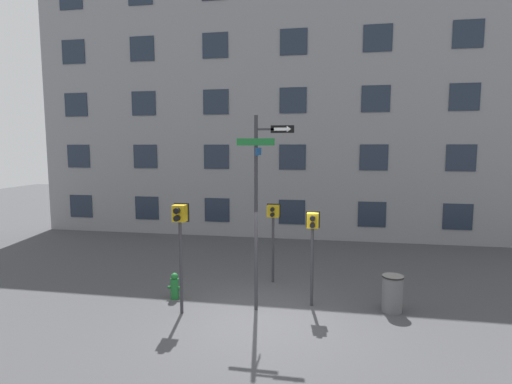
# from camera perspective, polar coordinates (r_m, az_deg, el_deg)

# --- Properties ---
(ground_plane) EXTENTS (60.00, 60.00, 0.00)m
(ground_plane) POSITION_cam_1_polar(r_m,az_deg,el_deg) (9.94, 0.63, -17.82)
(ground_plane) COLOR #424244
(building_facade) EXTENTS (24.00, 0.64, 12.15)m
(building_facade) POSITION_cam_1_polar(r_m,az_deg,el_deg) (17.94, 5.40, 12.80)
(building_facade) COLOR gray
(building_facade) RESTS_ON ground_plane
(street_sign_pole) EXTENTS (1.38, 0.73, 4.84)m
(street_sign_pole) POSITION_cam_1_polar(r_m,az_deg,el_deg) (9.75, 0.41, -0.84)
(street_sign_pole) COLOR #2D2D33
(street_sign_pole) RESTS_ON ground_plane
(pedestrian_signal_left) EXTENTS (0.37, 0.40, 2.73)m
(pedestrian_signal_left) POSITION_cam_1_polar(r_m,az_deg,el_deg) (9.82, -10.82, -5.07)
(pedestrian_signal_left) COLOR #2D2D33
(pedestrian_signal_left) RESTS_ON ground_plane
(pedestrian_signal_right) EXTENTS (0.35, 0.40, 2.46)m
(pedestrian_signal_right) POSITION_cam_1_polar(r_m,az_deg,el_deg) (10.26, 8.08, -5.84)
(pedestrian_signal_right) COLOR #2D2D33
(pedestrian_signal_right) RESTS_ON ground_plane
(pedestrian_signal_across) EXTENTS (0.41, 0.40, 2.39)m
(pedestrian_signal_across) POSITION_cam_1_polar(r_m,az_deg,el_deg) (11.96, 2.46, -4.13)
(pedestrian_signal_across) COLOR #2D2D33
(pedestrian_signal_across) RESTS_ON ground_plane
(fire_hydrant) EXTENTS (0.38, 0.22, 0.71)m
(fire_hydrant) POSITION_cam_1_polar(r_m,az_deg,el_deg) (11.28, -11.54, -13.05)
(fire_hydrant) COLOR #196028
(fire_hydrant) RESTS_ON ground_plane
(trash_bin) EXTENTS (0.52, 0.52, 0.92)m
(trash_bin) POSITION_cam_1_polar(r_m,az_deg,el_deg) (10.77, 18.89, -13.56)
(trash_bin) COLOR #59595B
(trash_bin) RESTS_ON ground_plane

